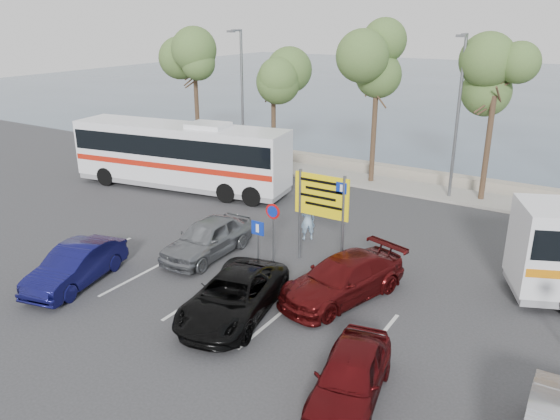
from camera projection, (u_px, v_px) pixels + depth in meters
The scene contains 21 objects.
ground at pixel (251, 290), 18.82m from camera, with size 120.00×120.00×0.00m, color #303032.
kerb_strip at pixel (396, 186), 29.97m from camera, with size 44.00×2.40×0.15m, color gray.
seawall at pixel (409, 174), 31.49m from camera, with size 48.00×0.80×0.60m, color gray.
sea at pixel (531, 92), 66.72m from camera, with size 140.00×140.00×0.00m, color #3B4E5F.
tree_far_left at pixel (194, 58), 34.83m from camera, with size 3.20×3.20×7.60m.
tree_left at pixel (273, 68), 31.95m from camera, with size 3.20×3.20×7.20m.
tree_mid at pixel (378, 61), 28.49m from camera, with size 3.20×3.20×8.00m.
tree_right at pixel (497, 77), 25.67m from camera, with size 3.20×3.20×7.40m.
street_lamp_left at pixel (241, 91), 33.04m from camera, with size 0.45×1.15×8.01m.
street_lamp_right at pixel (458, 109), 26.56m from camera, with size 0.45×1.15×8.01m.
direction_sign at pixel (321, 203), 20.05m from camera, with size 2.20×0.12×3.60m.
sign_no_stop at pixel (273, 223), 20.49m from camera, with size 0.60×0.08×2.35m.
sign_parking at pixel (258, 242), 19.05m from camera, with size 0.50×0.07×2.25m.
lane_markings at pixel (206, 293), 18.59m from camera, with size 12.02×4.20×0.01m, color silver, non-canonical shape.
coach_bus_left at pixel (181, 158), 29.23m from camera, with size 12.20×4.42×3.73m.
car_silver_a at pixel (208, 238), 21.30m from camera, with size 1.75×4.36×1.49m, color slate.
car_blue at pixel (76, 266), 19.07m from camera, with size 1.46×4.20×1.38m, color #0F0F46.
car_maroon at pixel (343, 278), 18.10m from camera, with size 1.97×4.85×1.41m, color #4D0C0D.
car_red at pixel (350, 376), 13.29m from camera, with size 1.56×3.89×1.32m, color #4D0B0D.
suv_black at pixel (233, 296), 17.04m from camera, with size 2.23×4.84×1.35m, color black.
pedestrian_near at pixel (308, 220), 22.79m from camera, with size 0.64×0.42×1.75m, color #95B8D9.
Camera 1 is at (9.74, -13.69, 8.97)m, focal length 35.00 mm.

